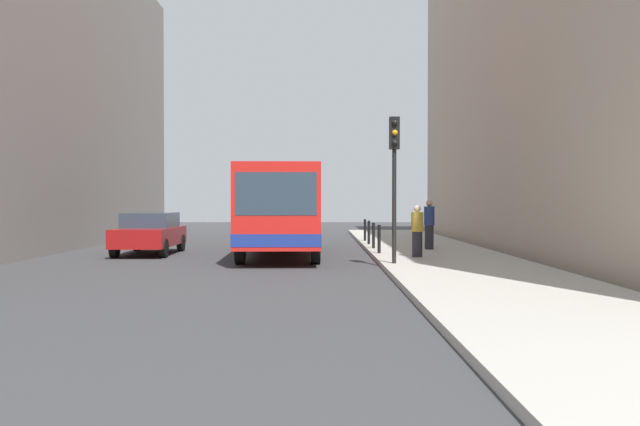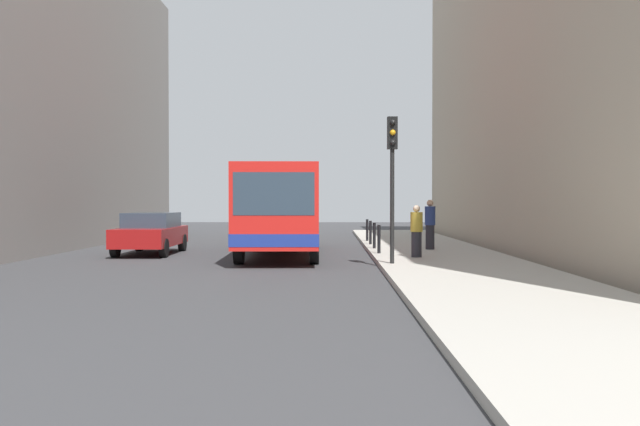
{
  "view_description": "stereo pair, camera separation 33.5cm",
  "coord_description": "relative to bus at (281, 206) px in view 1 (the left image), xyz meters",
  "views": [
    {
      "loc": [
        1.47,
        -21.16,
        1.89
      ],
      "look_at": [
        1.48,
        1.08,
        1.51
      ],
      "focal_mm": 38.08,
      "sensor_mm": 36.0,
      "label": 1
    },
    {
      "loc": [
        1.8,
        -21.16,
        1.89
      ],
      "look_at": [
        1.48,
        1.08,
        1.51
      ],
      "focal_mm": 38.08,
      "sensor_mm": 36.0,
      "label": 2
    }
  ],
  "objects": [
    {
      "name": "pedestrian_mid_sidewalk",
      "position": [
        5.35,
        0.22,
        -0.67
      ],
      "size": [
        0.38,
        0.38,
        1.8
      ],
      "rotation": [
        0.0,
        0.0,
        2.47
      ],
      "color": "#26262D",
      "rests_on": "sidewalk"
    },
    {
      "name": "building_right",
      "position": [
        11.41,
        0.81,
        6.45
      ],
      "size": [
        7.0,
        32.0,
        16.35
      ],
      "primitive_type": "cube",
      "color": "#B2A38C",
      "rests_on": "ground"
    },
    {
      "name": "bollard_farthest",
      "position": [
        3.36,
        5.48,
        -1.1
      ],
      "size": [
        0.11,
        0.11,
        0.95
      ],
      "primitive_type": "cylinder",
      "color": "black",
      "rests_on": "sidewalk"
    },
    {
      "name": "bus",
      "position": [
        0.0,
        0.0,
        0.0
      ],
      "size": [
        2.84,
        11.09,
        3.0
      ],
      "rotation": [
        0.0,
        0.0,
        3.17
      ],
      "color": "red",
      "rests_on": "ground"
    },
    {
      "name": "bollard_near",
      "position": [
        3.36,
        -1.66,
        -1.1
      ],
      "size": [
        0.11,
        0.11,
        0.95
      ],
      "primitive_type": "cylinder",
      "color": "black",
      "rests_on": "sidewalk"
    },
    {
      "name": "bollard_far",
      "position": [
        3.36,
        3.1,
        -1.1
      ],
      "size": [
        0.11,
        0.11,
        0.95
      ],
      "primitive_type": "cylinder",
      "color": "black",
      "rests_on": "sidewalk"
    },
    {
      "name": "bollard_mid",
      "position": [
        3.36,
        0.72,
        -1.1
      ],
      "size": [
        0.11,
        0.11,
        0.95
      ],
      "primitive_type": "cylinder",
      "color": "black",
      "rests_on": "sidewalk"
    },
    {
      "name": "pedestrian_near_signal",
      "position": [
        4.42,
        -3.21,
        -0.77
      ],
      "size": [
        0.38,
        0.38,
        1.62
      ],
      "rotation": [
        0.0,
        0.0,
        0.81
      ],
      "color": "#26262D",
      "rests_on": "sidewalk"
    },
    {
      "name": "ground_plane",
      "position": [
        -0.09,
        -3.19,
        -1.73
      ],
      "size": [
        80.0,
        80.0,
        0.0
      ],
      "primitive_type": "plane",
      "color": "#38383A"
    },
    {
      "name": "traffic_light",
      "position": [
        3.46,
        -5.36,
        1.28
      ],
      "size": [
        0.28,
        0.33,
        4.1
      ],
      "color": "black",
      "rests_on": "sidewalk"
    },
    {
      "name": "car_beside_bus",
      "position": [
        -4.69,
        -0.18,
        -0.94
      ],
      "size": [
        1.9,
        4.42,
        1.48
      ],
      "rotation": [
        0.0,
        0.0,
        3.15
      ],
      "color": "maroon",
      "rests_on": "ground"
    },
    {
      "name": "sidewalk",
      "position": [
        5.31,
        -3.19,
        -1.65
      ],
      "size": [
        4.4,
        40.0,
        0.15
      ],
      "primitive_type": "cube",
      "color": "#ADA89E",
      "rests_on": "ground"
    }
  ]
}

